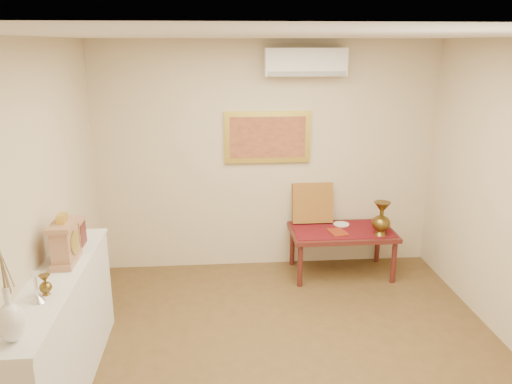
{
  "coord_description": "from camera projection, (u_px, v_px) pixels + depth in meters",
  "views": [
    {
      "loc": [
        -0.61,
        -3.48,
        2.65
      ],
      "look_at": [
        -0.22,
        1.15,
        1.26
      ],
      "focal_mm": 35.0,
      "sensor_mm": 36.0,
      "label": 1
    }
  ],
  "objects": [
    {
      "name": "display_ledge",
      "position": [
        62.0,
        335.0,
        3.84
      ],
      "size": [
        0.37,
        2.02,
        0.98
      ],
      "color": "white",
      "rests_on": "floor"
    },
    {
      "name": "wall_left",
      "position": [
        23.0,
        232.0,
        3.58
      ],
      "size": [
        0.02,
        4.5,
        2.7
      ],
      "primitive_type": "cube",
      "color": "beige",
      "rests_on": "ground"
    },
    {
      "name": "candlestick",
      "position": [
        36.0,
        287.0,
        3.32
      ],
      "size": [
        0.1,
        0.1,
        0.22
      ],
      "primitive_type": null,
      "color": "silver",
      "rests_on": "display_ledge"
    },
    {
      "name": "menu",
      "position": [
        338.0,
        232.0,
        5.73
      ],
      "size": [
        0.23,
        0.28,
        0.01
      ],
      "primitive_type": "cube",
      "rotation": [
        0.0,
        0.0,
        0.2
      ],
      "color": "maroon",
      "rests_on": "table_cloth"
    },
    {
      "name": "brass_urn_small",
      "position": [
        45.0,
        282.0,
        3.42
      ],
      "size": [
        0.09,
        0.09,
        0.2
      ],
      "primitive_type": null,
      "color": "brown",
      "rests_on": "display_ledge"
    },
    {
      "name": "ac_unit",
      "position": [
        305.0,
        62.0,
        5.48
      ],
      "size": [
        0.9,
        0.25,
        0.3
      ],
      "color": "white",
      "rests_on": "wall_back"
    },
    {
      "name": "ceiling",
      "position": [
        303.0,
        35.0,
        3.35
      ],
      "size": [
        4.5,
        4.5,
        0.0
      ],
      "primitive_type": "plane",
      "rotation": [
        3.14,
        0.0,
        0.0
      ],
      "color": "silver",
      "rests_on": "ground"
    },
    {
      "name": "cushion",
      "position": [
        312.0,
        203.0,
        6.01
      ],
      "size": [
        0.48,
        0.2,
        0.49
      ],
      "primitive_type": "cube",
      "rotation": [
        -0.21,
        0.0,
        0.0
      ],
      "color": "maroon",
      "rests_on": "table_cloth"
    },
    {
      "name": "plate",
      "position": [
        341.0,
        224.0,
        5.98
      ],
      "size": [
        0.19,
        0.19,
        0.01
      ],
      "primitive_type": "cylinder",
      "color": "white",
      "rests_on": "table_cloth"
    },
    {
      "name": "table_cloth",
      "position": [
        342.0,
        230.0,
        5.83
      ],
      "size": [
        1.14,
        0.59,
        0.01
      ],
      "primitive_type": "cube",
      "color": "maroon",
      "rests_on": "low_table"
    },
    {
      "name": "low_table",
      "position": [
        342.0,
        235.0,
        5.85
      ],
      "size": [
        1.2,
        0.7,
        0.55
      ],
      "color": "#531D19",
      "rests_on": "floor"
    },
    {
      "name": "mantel_clock",
      "position": [
        65.0,
        242.0,
        3.9
      ],
      "size": [
        0.17,
        0.36,
        0.41
      ],
      "color": "#AC7A58",
      "rests_on": "display_ledge"
    },
    {
      "name": "floor",
      "position": [
        294.0,
        377.0,
        4.13
      ],
      "size": [
        4.5,
        4.5,
        0.0
      ],
      "primitive_type": "plane",
      "color": "brown",
      "rests_on": "ground"
    },
    {
      "name": "wooden_chest",
      "position": [
        74.0,
        233.0,
        4.24
      ],
      "size": [
        0.16,
        0.21,
        0.24
      ],
      "color": "#AC7A58",
      "rests_on": "display_ledge"
    },
    {
      "name": "wall_back",
      "position": [
        267.0,
        158.0,
        5.89
      ],
      "size": [
        4.0,
        0.02,
        2.7
      ],
      "primitive_type": "cube",
      "color": "beige",
      "rests_on": "ground"
    },
    {
      "name": "brass_urn_tall",
      "position": [
        382.0,
        215.0,
        5.61
      ],
      "size": [
        0.21,
        0.21,
        0.47
      ],
      "primitive_type": null,
      "color": "brown",
      "rests_on": "table_cloth"
    },
    {
      "name": "painting",
      "position": [
        268.0,
        137.0,
        5.79
      ],
      "size": [
        1.0,
        0.06,
        0.6
      ],
      "color": "gold",
      "rests_on": "wall_back"
    },
    {
      "name": "white_vase",
      "position": [
        3.0,
        273.0,
        2.79
      ],
      "size": [
        0.17,
        0.17,
        0.87
      ],
      "primitive_type": null,
      "color": "white",
      "rests_on": "display_ledge"
    }
  ]
}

